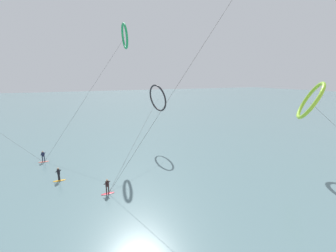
% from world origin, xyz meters
% --- Properties ---
extents(sea_water, '(400.00, 200.00, 0.08)m').
position_xyz_m(sea_water, '(0.00, 105.10, 0.04)').
color(sea_water, slate).
rests_on(sea_water, ground).
extents(surfer_coral, '(1.40, 0.63, 1.70)m').
position_xyz_m(surfer_coral, '(-13.73, 34.20, 0.82)').
color(surfer_coral, '#EA7260').
rests_on(surfer_coral, ground).
extents(surfer_amber, '(1.40, 0.71, 1.70)m').
position_xyz_m(surfer_amber, '(-11.39, 26.67, 0.82)').
color(surfer_amber, orange).
rests_on(surfer_amber, ground).
extents(surfer_crimson, '(1.40, 0.70, 1.70)m').
position_xyz_m(surfer_crimson, '(-6.53, 21.27, 0.82)').
color(surfer_crimson, red).
rests_on(surfer_crimson, ground).
extents(kite_charcoal, '(11.82, 14.92, 11.11)m').
position_xyz_m(kite_charcoal, '(4.14, 33.75, 8.78)').
color(kite_charcoal, black).
rests_on(kite_charcoal, ground).
extents(kite_emerald, '(13.74, 4.02, 20.68)m').
position_xyz_m(kite_emerald, '(-0.51, 36.08, 18.65)').
color(kite_emerald, '#199351').
rests_on(kite_emerald, ground).
extents(kite_lime, '(5.67, 13.53, 11.80)m').
position_xyz_m(kite_lime, '(18.83, 17.44, 9.29)').
color(kite_lime, '#8CC62D').
rests_on(kite_lime, ground).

